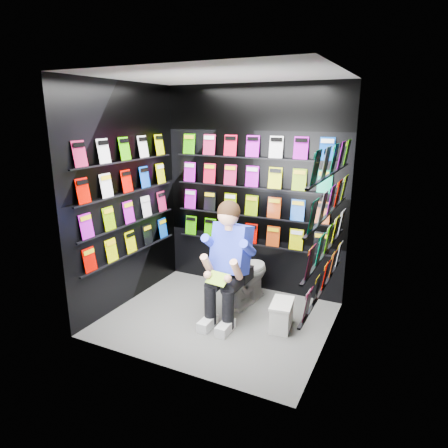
% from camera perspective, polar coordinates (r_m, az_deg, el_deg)
% --- Properties ---
extents(floor, '(2.40, 2.40, 0.00)m').
position_cam_1_polar(floor, '(4.64, -0.95, -13.41)').
color(floor, slate).
rests_on(floor, ground).
extents(ceiling, '(2.40, 2.40, 0.00)m').
position_cam_1_polar(ceiling, '(4.08, -1.12, 20.51)').
color(ceiling, white).
rests_on(ceiling, floor).
extents(wall_back, '(2.40, 0.04, 2.60)m').
position_cam_1_polar(wall_back, '(5.06, 4.13, 4.72)').
color(wall_back, black).
rests_on(wall_back, floor).
extents(wall_front, '(2.40, 0.04, 2.60)m').
position_cam_1_polar(wall_front, '(3.34, -8.83, -1.06)').
color(wall_front, black).
rests_on(wall_front, floor).
extents(wall_left, '(0.04, 2.00, 2.60)m').
position_cam_1_polar(wall_left, '(4.83, -13.86, 3.77)').
color(wall_left, black).
rests_on(wall_left, floor).
extents(wall_right, '(0.04, 2.00, 2.60)m').
position_cam_1_polar(wall_right, '(3.80, 15.33, 0.56)').
color(wall_right, black).
rests_on(wall_right, floor).
extents(comics_back, '(2.10, 0.06, 1.37)m').
position_cam_1_polar(comics_back, '(5.04, 4.00, 4.72)').
color(comics_back, '#B83F12').
rests_on(comics_back, wall_back).
extents(comics_left, '(0.06, 1.70, 1.37)m').
position_cam_1_polar(comics_left, '(4.81, -13.59, 3.80)').
color(comics_left, '#B83F12').
rests_on(comics_left, wall_left).
extents(comics_right, '(0.06, 1.70, 1.37)m').
position_cam_1_polar(comics_right, '(3.80, 14.89, 0.69)').
color(comics_right, '#B83F12').
rests_on(comics_right, wall_right).
extents(toilet, '(0.51, 0.80, 0.73)m').
position_cam_1_polar(toilet, '(4.90, 3.00, -7.05)').
color(toilet, white).
rests_on(toilet, floor).
extents(longbox, '(0.25, 0.39, 0.27)m').
position_cam_1_polar(longbox, '(4.45, 8.22, -12.91)').
color(longbox, silver).
rests_on(longbox, floor).
extents(longbox_lid, '(0.27, 0.41, 0.03)m').
position_cam_1_polar(longbox_lid, '(4.38, 8.29, -11.18)').
color(longbox_lid, silver).
rests_on(longbox_lid, longbox).
extents(reader, '(0.66, 0.88, 1.50)m').
position_cam_1_polar(reader, '(4.42, 1.14, -3.63)').
color(reader, blue).
rests_on(reader, toilet).
extents(held_comic, '(0.25, 0.17, 0.10)m').
position_cam_1_polar(held_comic, '(4.20, -0.90, -7.81)').
color(held_comic, green).
rests_on(held_comic, reader).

